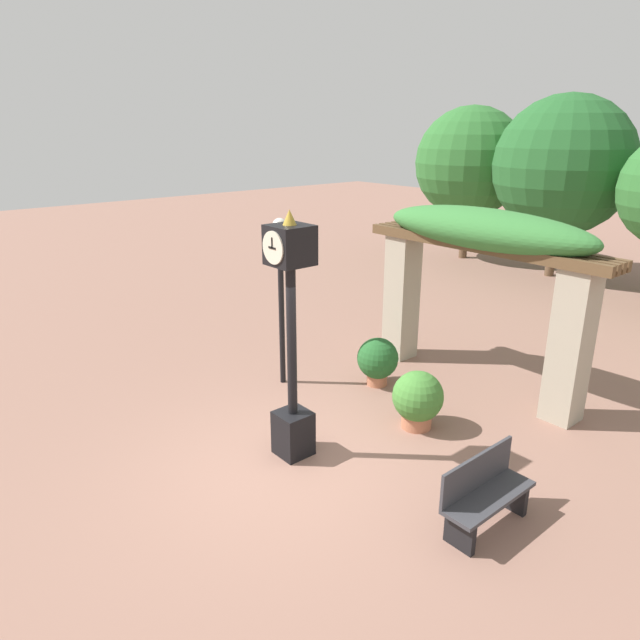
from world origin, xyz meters
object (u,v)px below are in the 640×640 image
(potted_plant_near_right, at_px, (418,398))
(lamp_post, at_px, (281,281))
(park_bench, at_px, (485,494))
(potted_plant_near_left, at_px, (378,360))
(pedestal_clock, at_px, (292,340))

(potted_plant_near_right, xyz_separation_m, lamp_post, (-2.68, -0.61, 1.43))
(potted_plant_near_right, distance_m, park_bench, 2.35)
(potted_plant_near_left, bearing_deg, lamp_post, -133.74)
(pedestal_clock, height_order, park_bench, pedestal_clock)
(potted_plant_near_left, height_order, park_bench, park_bench)
(pedestal_clock, height_order, potted_plant_near_right, pedestal_clock)
(park_bench, xyz_separation_m, lamp_post, (-4.71, 0.57, 1.50))
(park_bench, distance_m, lamp_post, 4.98)
(pedestal_clock, bearing_deg, potted_plant_near_left, 108.25)
(lamp_post, bearing_deg, park_bench, -6.89)
(potted_plant_near_left, bearing_deg, potted_plant_near_right, -23.14)
(potted_plant_near_left, bearing_deg, park_bench, -27.26)
(pedestal_clock, xyz_separation_m, potted_plant_near_left, (-0.85, 2.57, -1.26))
(potted_plant_near_left, xyz_separation_m, park_bench, (3.52, -1.81, -0.06))
(park_bench, bearing_deg, potted_plant_near_left, 62.74)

